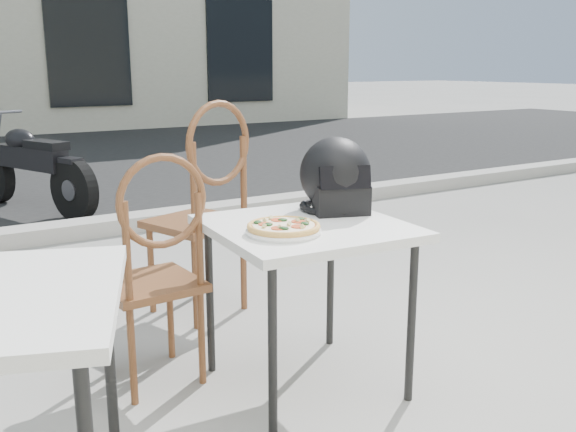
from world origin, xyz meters
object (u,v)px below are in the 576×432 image
helmet (336,178)px  motorcycle (31,168)px  cafe_table_main (306,239)px  cafe_chair_main (206,198)px  plate (284,231)px  pizza (284,226)px  cafe_chair_side (156,260)px

helmet → motorcycle: helmet is taller
helmet → motorcycle: (-0.53, 3.89, -0.44)m
cafe_table_main → motorcycle: size_ratio=0.46×
cafe_table_main → helmet: helmet is taller
helmet → cafe_chair_main: (-0.24, 0.78, -0.20)m
cafe_chair_main → motorcycle: 3.13m
helmet → motorcycle: 3.95m
motorcycle → helmet: bearing=-104.1°
cafe_table_main → motorcycle: (-0.30, 4.02, -0.24)m
cafe_table_main → cafe_chair_main: size_ratio=0.69×
plate → pizza: bearing=65.7°
cafe_table_main → plate: 0.19m
pizza → cafe_chair_side: (-0.35, 0.39, -0.17)m
cafe_table_main → plate: size_ratio=2.10×
cafe_chair_side → motorcycle: (0.21, 3.71, -0.15)m
cafe_table_main → cafe_chair_main: cafe_chair_main is taller
plate → helmet: 0.47m
cafe_chair_main → cafe_chair_side: bearing=32.1°
plate → cafe_chair_side: cafe_chair_side is taller
plate → pizza: pizza is taller
cafe_chair_main → plate: bearing=63.0°
cafe_table_main → cafe_chair_main: (-0.01, 0.92, 0.00)m
cafe_table_main → cafe_chair_side: bearing=148.9°
cafe_chair_side → pizza: bearing=128.7°
cafe_table_main → plate: plate is taller
cafe_table_main → helmet: bearing=29.4°
plate → cafe_chair_side: bearing=131.9°
helmet → cafe_chair_main: cafe_chair_main is taller
cafe_chair_side → motorcycle: cafe_chair_side is taller
helmet → motorcycle: bearing=116.9°
helmet → cafe_chair_main: 0.84m
pizza → cafe_chair_side: 0.55m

